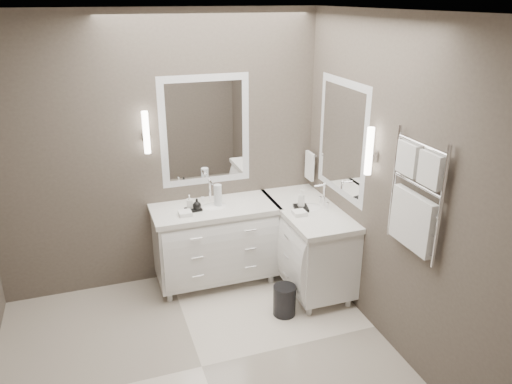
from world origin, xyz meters
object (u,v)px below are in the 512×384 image
object	(u,v)px
towel_ladder	(415,202)
waste_bin	(284,300)
vanity_right	(307,240)
vanity_back	(215,239)

from	to	relation	value
towel_ladder	waste_bin	distance (m)	1.64
vanity_right	waste_bin	size ratio (longest dim) A/B	4.18
towel_ladder	vanity_back	bearing A→B (deg)	124.10
vanity_back	vanity_right	xyz separation A→B (m)	(0.88, -0.33, 0.00)
vanity_right	vanity_back	bearing A→B (deg)	159.62
vanity_right	waste_bin	bearing A→B (deg)	-133.43
vanity_back	vanity_right	size ratio (longest dim) A/B	1.00
waste_bin	vanity_right	bearing A→B (deg)	46.57
vanity_back	vanity_right	distance (m)	0.93
vanity_back	towel_ladder	world-z (taller)	towel_ladder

